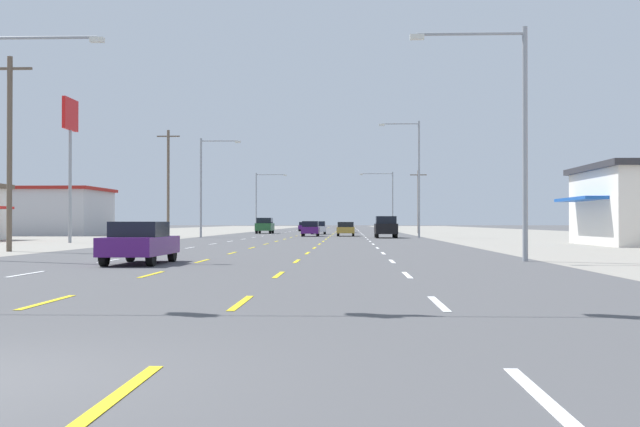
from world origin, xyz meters
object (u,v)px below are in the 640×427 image
at_px(hatchback_center_turn_far, 318,228).
at_px(streetlight_right_row_0, 512,123).
at_px(hatchback_center_turn_mid, 310,229).
at_px(sedan_inner_left_nearest, 140,242).
at_px(sedan_inner_left_distant_a, 305,226).
at_px(pole_sign_left_row_1, 70,130).
at_px(streetlight_left_row_1, 205,180).
at_px(sedan_inner_right_midfar, 346,229).
at_px(streetlight_right_row_2, 389,196).
at_px(suv_far_right_near, 386,227).
at_px(sedan_inner_right_farthest, 346,227).
at_px(streetlight_left_row_2, 260,197).
at_px(streetlight_right_row_1, 415,171).
at_px(suv_far_left_farther, 265,225).

xyz_separation_m(hatchback_center_turn_far, streetlight_right_row_0, (9.60, -64.39, 4.31)).
bearing_deg(hatchback_center_turn_mid, sedan_inner_left_nearest, -93.61).
xyz_separation_m(sedan_inner_left_distant_a, pole_sign_left_row_1, (-12.39, -70.68, 7.11)).
height_order(sedan_inner_left_nearest, streetlight_left_row_1, streetlight_left_row_1).
xyz_separation_m(sedan_inner_right_midfar, streetlight_right_row_0, (6.32, -51.93, 4.34)).
bearing_deg(sedan_inner_left_distant_a, streetlight_right_row_2, -30.81).
distance_m(sedan_inner_right_midfar, streetlight_left_row_1, 16.01).
distance_m(suv_far_right_near, sedan_inner_right_farthest, 36.41).
height_order(streetlight_right_row_0, streetlight_left_row_1, streetlight_left_row_1).
bearing_deg(streetlight_right_row_2, sedan_inner_left_nearest, -98.25).
distance_m(sedan_inner_left_nearest, pole_sign_left_row_1, 30.68).
xyz_separation_m(sedan_inner_right_farthest, sedan_inner_left_distant_a, (-6.65, 16.27, 0.00)).
distance_m(streetlight_left_row_1, streetlight_left_row_2, 43.98).
bearing_deg(hatchback_center_turn_mid, streetlight_right_row_1, -32.59).
bearing_deg(streetlight_right_row_1, streetlight_right_row_0, -90.20).
bearing_deg(pole_sign_left_row_1, hatchback_center_turn_far, 68.18).
bearing_deg(streetlight_left_row_1, sedan_inner_right_midfar, 31.23).
height_order(streetlight_right_row_0, streetlight_right_row_2, streetlight_right_row_2).
relative_size(suv_far_left_farther, sedan_inner_right_farthest, 1.09).
xyz_separation_m(sedan_inner_left_nearest, sedan_inner_right_midfar, (6.88, 54.20, 0.00)).
bearing_deg(sedan_inner_right_farthest, streetlight_right_row_2, 54.00).
bearing_deg(suv_far_left_farther, sedan_inner_left_distant_a, 82.17).
relative_size(sedan_inner_left_distant_a, streetlight_left_row_2, 0.51).
height_order(sedan_inner_left_distant_a, streetlight_right_row_2, streetlight_right_row_2).
bearing_deg(hatchback_center_turn_mid, sedan_inner_right_farthest, 83.06).
relative_size(hatchback_center_turn_mid, sedan_inner_left_distant_a, 0.87).
relative_size(hatchback_center_turn_far, pole_sign_left_row_1, 0.39).
height_order(sedan_inner_left_distant_a, streetlight_left_row_1, streetlight_left_row_1).
height_order(sedan_inner_right_midfar, sedan_inner_right_farthest, same).
height_order(suv_far_right_near, sedan_inner_left_distant_a, suv_far_right_near).
height_order(hatchback_center_turn_mid, suv_far_left_farther, suv_far_left_farther).
distance_m(sedan_inner_right_midfar, streetlight_right_row_1, 11.58).
xyz_separation_m(hatchback_center_turn_mid, streetlight_right_row_0, (9.88, -50.39, 4.31)).
distance_m(sedan_inner_right_farthest, sedan_inner_left_distant_a, 17.58).
xyz_separation_m(suv_far_right_near, streetlight_left_row_2, (-16.64, 44.81, 4.18)).
bearing_deg(sedan_inner_left_nearest, streetlight_right_row_2, 81.75).
xyz_separation_m(suv_far_left_farther, sedan_inner_right_farthest, (10.22, 9.66, -0.27)).
distance_m(sedan_inner_left_nearest, sedan_inner_right_farthest, 81.94).
distance_m(streetlight_left_row_1, streetlight_right_row_1, 19.60).
height_order(sedan_inner_left_nearest, sedan_inner_right_farthest, same).
distance_m(pole_sign_left_row_1, streetlight_right_row_1, 31.89).
distance_m(suv_far_right_near, streetlight_left_row_1, 17.38).
bearing_deg(sedan_inner_right_farthest, streetlight_right_row_1, -79.59).
height_order(suv_far_left_farther, pole_sign_left_row_1, pole_sign_left_row_1).
bearing_deg(suv_far_right_near, suv_far_left_farther, 117.70).
distance_m(pole_sign_left_row_1, streetlight_right_row_2, 67.93).
relative_size(hatchback_center_turn_far, streetlight_right_row_0, 0.45).
distance_m(sedan_inner_left_distant_a, streetlight_left_row_2, 10.87).
height_order(hatchback_center_turn_mid, sedan_inner_left_distant_a, hatchback_center_turn_mid).
height_order(sedan_inner_right_farthest, streetlight_right_row_0, streetlight_right_row_0).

